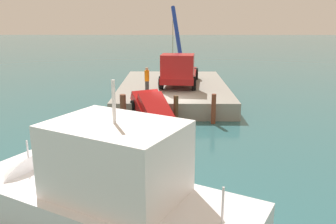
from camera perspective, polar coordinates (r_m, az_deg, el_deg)
The scene contains 9 objects.
ground at distance 24.45m, azimuth 0.94°, elevation -0.59°, with size 200.00×200.00×0.00m, color #2D6066.
dock at distance 29.56m, azimuth 0.86°, elevation 3.32°, with size 13.42×8.48×1.15m, color gray.
crane_truck at distance 28.47m, azimuth 1.72°, elevation 6.73°, with size 8.48×3.33×6.22m.
dock_worker at distance 26.44m, azimuth -3.33°, elevation 5.17°, with size 0.34×0.34×1.78m.
salvaged_car at distance 22.19m, azimuth -1.98°, elevation -0.44°, with size 4.41×3.42×2.86m.
moored_yacht at distance 12.20m, azimuth -14.30°, elevation -13.84°, with size 8.08×11.06×6.16m.
piling_near at distance 22.42m, azimuth -7.07°, elevation 0.36°, with size 0.37×0.37×1.90m, color brown.
piling_mid at distance 22.52m, azimuth 1.26°, elevation 0.37°, with size 0.30×0.30×1.78m, color #4F3823.
piling_far at distance 22.66m, azimuth 7.18°, elevation 0.49°, with size 0.28×0.28×1.88m, color brown.
Camera 1 is at (23.54, -0.21, 6.61)m, focal length 38.74 mm.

